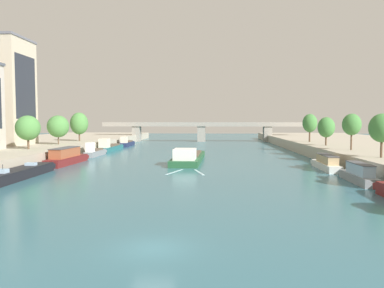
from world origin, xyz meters
The scene contains 19 objects.
ground_plane centered at (0.00, 0.00, 0.00)m, with size 400.00×400.00×0.00m, color #336675.
barge_midriver centered at (-0.71, 47.39, 0.85)m, with size 5.61×23.24×2.86m.
wake_behind_barge centered at (-0.11, 32.99, 0.01)m, with size 5.60×5.99×0.03m.
moored_boat_left_far centered at (-21.65, 26.23, 0.67)m, with size 3.01×16.36×2.40m.
moored_boat_left_lone centered at (-21.57, 42.11, 1.22)m, with size 3.11×13.81×2.93m.
moored_boat_left_upstream centered at (-21.34, 57.19, 0.91)m, with size 1.93×10.83×3.10m.
moored_boat_left_gap_after centered at (-21.87, 70.88, 0.96)m, with size 2.86×16.16×3.30m.
moored_boat_left_midway centered at (-21.50, 88.59, 0.90)m, with size 2.40×12.79×3.00m.
moored_boat_right_upstream centered at (21.37, 24.79, 1.01)m, with size 2.03×10.07×2.44m.
moored_boat_right_second centered at (21.20, 37.10, 0.97)m, with size 2.35×11.83×2.33m.
tree_left_nearest centered at (-29.63, 44.73, 6.21)m, with size 4.37×4.37×6.07m.
tree_left_by_lamp centered at (-29.51, 57.89, 6.29)m, with size 4.61×4.61×6.26m.
tree_left_third centered at (-29.80, 71.73, 6.81)m, with size 4.46×4.46×7.18m.
tree_right_third centered at (27.10, 31.79, 6.51)m, with size 3.53×3.53×6.14m.
tree_right_midway centered at (27.96, 45.41, 6.85)m, with size 3.22×3.22×6.36m.
tree_right_nearest centered at (27.26, 57.56, 6.15)m, with size 3.47×3.47×5.87m.
tree_right_far centered at (27.31, 70.74, 6.92)m, with size 3.48×3.48×6.77m.
building_left_far_end centered at (-41.18, 56.30, 13.70)m, with size 11.47×10.94×22.57m.
bridge_far centered at (0.00, 113.55, 4.56)m, with size 71.08×4.40×6.96m.
Camera 1 is at (3.40, -21.61, 7.54)m, focal length 35.21 mm.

